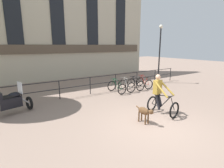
{
  "coord_description": "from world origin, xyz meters",
  "views": [
    {
      "loc": [
        -4.64,
        -4.06,
        2.9
      ],
      "look_at": [
        0.01,
        2.86,
        1.05
      ],
      "focal_mm": 28.0,
      "sensor_mm": 36.0,
      "label": 1
    }
  ],
  "objects": [
    {
      "name": "building_facade",
      "position": [
        0.0,
        10.99,
        4.9
      ],
      "size": [
        18.0,
        0.72,
        9.85
      ],
      "color": "#BCB299",
      "rests_on": "ground_plane"
    },
    {
      "name": "dog",
      "position": [
        -0.16,
        0.39,
        0.45
      ],
      "size": [
        0.25,
        0.9,
        0.63
      ],
      "rotation": [
        0.0,
        0.0,
        0.04
      ],
      "color": "brown",
      "rests_on": "ground_plane"
    },
    {
      "name": "cyclist_with_bike",
      "position": [
        1.08,
        0.73,
        0.76
      ],
      "size": [
        0.81,
        1.24,
        1.7
      ],
      "rotation": [
        0.0,
        0.0,
        0.12
      ],
      "color": "black",
      "rests_on": "ground_plane"
    },
    {
      "name": "ground_plane",
      "position": [
        0.0,
        0.0,
        0.0
      ],
      "size": [
        60.0,
        60.0,
        0.0
      ],
      "primitive_type": "plane",
      "color": "gray"
    },
    {
      "name": "canal_railing",
      "position": [
        -0.0,
        5.2,
        0.71
      ],
      "size": [
        15.05,
        0.05,
        1.05
      ],
      "color": "black",
      "rests_on": "ground_plane"
    },
    {
      "name": "street_lamp",
      "position": [
        6.0,
        5.19,
        2.47
      ],
      "size": [
        0.28,
        0.28,
        4.41
      ],
      "color": "black",
      "rests_on": "ground_plane"
    },
    {
      "name": "parked_bicycle_near_lamp",
      "position": [
        1.51,
        4.54,
        0.36
      ],
      "size": [
        0.71,
        1.14,
        0.86
      ],
      "rotation": [
        0.0,
        0.0,
        3.18
      ],
      "color": "black",
      "rests_on": "ground_plane"
    },
    {
      "name": "parked_bicycle_mid_left",
      "position": [
        2.29,
        4.54,
        0.36
      ],
      "size": [
        0.75,
        1.16,
        0.86
      ],
      "rotation": [
        0.0,
        0.0,
        3.06
      ],
      "color": "black",
      "rests_on": "ground_plane"
    },
    {
      "name": "parked_motorcycle",
      "position": [
        -4.31,
        4.19,
        0.56
      ],
      "size": [
        1.79,
        1.03,
        1.35
      ],
      "rotation": [
        0.0,
        0.0,
        1.83
      ],
      "color": "black",
      "rests_on": "ground_plane"
    },
    {
      "name": "parked_bicycle_far_end",
      "position": [
        3.85,
        4.54,
        0.36
      ],
      "size": [
        0.81,
        1.19,
        0.86
      ],
      "rotation": [
        0.0,
        0.0,
        3.0
      ],
      "color": "black",
      "rests_on": "ground_plane"
    },
    {
      "name": "parked_bicycle_mid_right",
      "position": [
        3.07,
        4.54,
        0.36
      ],
      "size": [
        0.76,
        1.17,
        0.86
      ],
      "rotation": [
        0.0,
        0.0,
        3.05
      ],
      "color": "black",
      "rests_on": "ground_plane"
    }
  ]
}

